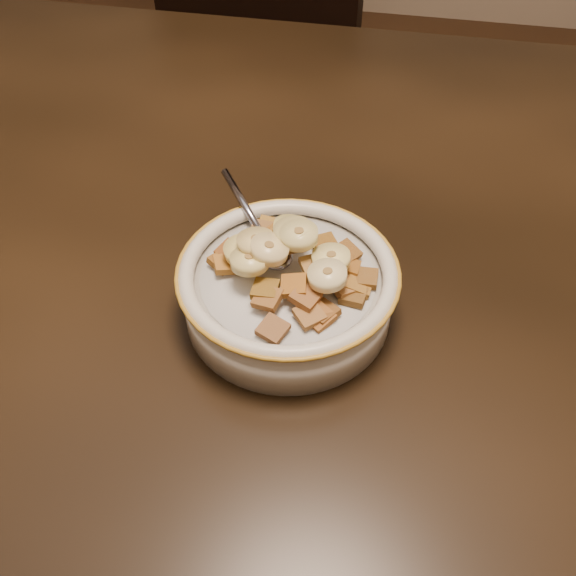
% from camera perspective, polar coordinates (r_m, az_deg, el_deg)
% --- Properties ---
extents(floor, '(4.00, 4.50, 0.10)m').
position_cam_1_polar(floor, '(1.35, -9.45, -19.73)').
color(floor, '#422816').
rests_on(floor, ground).
extents(table, '(1.40, 0.90, 0.04)m').
position_cam_1_polar(table, '(0.72, -16.95, 6.39)').
color(table, black).
rests_on(table, floor).
extents(chair, '(0.52, 0.52, 1.02)m').
position_cam_1_polar(chair, '(1.32, -4.97, 16.35)').
color(chair, black).
rests_on(chair, floor).
extents(cereal_bowl, '(0.18, 0.18, 0.04)m').
position_cam_1_polar(cereal_bowl, '(0.55, 0.00, -0.64)').
color(cereal_bowl, beige).
rests_on(cereal_bowl, table).
extents(milk, '(0.15, 0.15, 0.00)m').
position_cam_1_polar(milk, '(0.53, 0.00, 0.91)').
color(milk, silver).
rests_on(milk, cereal_bowl).
extents(spoon, '(0.05, 0.05, 0.01)m').
position_cam_1_polar(spoon, '(0.55, -1.36, 3.14)').
color(spoon, '#8D90A6').
rests_on(spoon, cereal_bowl).
extents(cereal_square_0, '(0.03, 0.03, 0.01)m').
position_cam_1_polar(cereal_square_0, '(0.50, 1.54, -0.80)').
color(cereal_square_0, brown).
rests_on(cereal_square_0, milk).
extents(cereal_square_1, '(0.03, 0.03, 0.01)m').
position_cam_1_polar(cereal_square_1, '(0.50, 3.17, -2.17)').
color(cereal_square_1, brown).
rests_on(cereal_square_1, milk).
extents(cereal_square_2, '(0.03, 0.03, 0.01)m').
position_cam_1_polar(cereal_square_2, '(0.55, 3.30, 3.88)').
color(cereal_square_2, brown).
rests_on(cereal_square_2, milk).
extents(cereal_square_3, '(0.03, 0.03, 0.01)m').
position_cam_1_polar(cereal_square_3, '(0.48, -1.35, -3.68)').
color(cereal_square_3, '#915E33').
rests_on(cereal_square_3, milk).
extents(cereal_square_4, '(0.02, 0.02, 0.01)m').
position_cam_1_polar(cereal_square_4, '(0.51, 2.80, 0.98)').
color(cereal_square_4, brown).
rests_on(cereal_square_4, milk).
extents(cereal_square_5, '(0.02, 0.02, 0.01)m').
position_cam_1_polar(cereal_square_5, '(0.56, -2.30, 5.10)').
color(cereal_square_5, brown).
rests_on(cereal_square_5, milk).
extents(cereal_square_6, '(0.02, 0.02, 0.01)m').
position_cam_1_polar(cereal_square_6, '(0.51, 5.84, -0.73)').
color(cereal_square_6, brown).
rests_on(cereal_square_6, milk).
extents(cereal_square_7, '(0.03, 0.03, 0.01)m').
position_cam_1_polar(cereal_square_7, '(0.56, -0.81, 5.08)').
color(cereal_square_7, brown).
rests_on(cereal_square_7, milk).
extents(cereal_square_8, '(0.03, 0.03, 0.01)m').
position_cam_1_polar(cereal_square_8, '(0.53, -3.31, 2.55)').
color(cereal_square_8, brown).
rests_on(cereal_square_8, milk).
extents(cereal_square_9, '(0.02, 0.02, 0.01)m').
position_cam_1_polar(cereal_square_9, '(0.50, -2.03, -0.13)').
color(cereal_square_9, brown).
rests_on(cereal_square_9, milk).
extents(cereal_square_10, '(0.02, 0.02, 0.01)m').
position_cam_1_polar(cereal_square_10, '(0.50, -1.82, -0.93)').
color(cereal_square_10, brown).
rests_on(cereal_square_10, milk).
extents(cereal_square_11, '(0.02, 0.02, 0.01)m').
position_cam_1_polar(cereal_square_11, '(0.53, 6.88, 0.89)').
color(cereal_square_11, brown).
rests_on(cereal_square_11, milk).
extents(cereal_square_12, '(0.03, 0.03, 0.01)m').
position_cam_1_polar(cereal_square_12, '(0.49, 2.79, -2.61)').
color(cereal_square_12, brown).
rests_on(cereal_square_12, milk).
extents(cereal_square_13, '(0.03, 0.03, 0.01)m').
position_cam_1_polar(cereal_square_13, '(0.55, -0.87, 4.53)').
color(cereal_square_13, olive).
rests_on(cereal_square_13, milk).
extents(cereal_square_14, '(0.03, 0.03, 0.01)m').
position_cam_1_polar(cereal_square_14, '(0.49, 1.92, -2.41)').
color(cereal_square_14, brown).
rests_on(cereal_square_14, milk).
extents(cereal_square_15, '(0.03, 0.03, 0.01)m').
position_cam_1_polar(cereal_square_15, '(0.54, -5.14, 3.35)').
color(cereal_square_15, brown).
rests_on(cereal_square_15, milk).
extents(cereal_square_16, '(0.03, 0.02, 0.01)m').
position_cam_1_polar(cereal_square_16, '(0.53, 0.34, 3.99)').
color(cereal_square_16, brown).
rests_on(cereal_square_16, milk).
extents(cereal_square_17, '(0.03, 0.03, 0.01)m').
position_cam_1_polar(cereal_square_17, '(0.54, 0.58, 4.50)').
color(cereal_square_17, brown).
rests_on(cereal_square_17, milk).
extents(cereal_square_18, '(0.02, 0.02, 0.01)m').
position_cam_1_polar(cereal_square_18, '(0.50, 0.53, 0.22)').
color(cereal_square_18, '#9A571E').
rests_on(cereal_square_18, milk).
extents(cereal_square_19, '(0.03, 0.03, 0.01)m').
position_cam_1_polar(cereal_square_19, '(0.54, 5.20, 3.15)').
color(cereal_square_19, brown).
rests_on(cereal_square_19, milk).
extents(cereal_square_20, '(0.03, 0.03, 0.01)m').
position_cam_1_polar(cereal_square_20, '(0.52, 2.33, 1.97)').
color(cereal_square_20, olive).
rests_on(cereal_square_20, milk).
extents(cereal_square_21, '(0.02, 0.02, 0.01)m').
position_cam_1_polar(cereal_square_21, '(0.53, 5.29, 1.92)').
color(cereal_square_21, brown).
rests_on(cereal_square_21, milk).
extents(cereal_square_22, '(0.03, 0.03, 0.01)m').
position_cam_1_polar(cereal_square_22, '(0.53, -5.52, 2.12)').
color(cereal_square_22, '#9A6327').
rests_on(cereal_square_22, milk).
extents(cereal_square_23, '(0.02, 0.02, 0.01)m').
position_cam_1_polar(cereal_square_23, '(0.52, 6.30, 0.17)').
color(cereal_square_23, olive).
rests_on(cereal_square_23, milk).
extents(cereal_square_24, '(0.02, 0.02, 0.01)m').
position_cam_1_polar(cereal_square_24, '(0.57, -1.71, 5.40)').
color(cereal_square_24, olive).
rests_on(cereal_square_24, milk).
extents(cereal_square_25, '(0.03, 0.03, 0.01)m').
position_cam_1_polar(cereal_square_25, '(0.54, -5.76, 2.35)').
color(cereal_square_25, brown).
rests_on(cereal_square_25, milk).
extents(cereal_square_26, '(0.03, 0.03, 0.01)m').
position_cam_1_polar(cereal_square_26, '(0.52, 5.00, 0.10)').
color(cereal_square_26, '#99632C').
rests_on(cereal_square_26, milk).
extents(cereal_square_27, '(0.03, 0.03, 0.01)m').
position_cam_1_polar(cereal_square_27, '(0.54, -0.88, 4.28)').
color(cereal_square_27, brown).
rests_on(cereal_square_27, milk).
extents(banana_slice_0, '(0.03, 0.04, 0.02)m').
position_cam_1_polar(banana_slice_0, '(0.54, 0.28, 5.23)').
color(banana_slice_0, tan).
rests_on(banana_slice_0, milk).
extents(banana_slice_1, '(0.04, 0.04, 0.02)m').
position_cam_1_polar(banana_slice_1, '(0.51, -1.67, 3.46)').
color(banana_slice_1, tan).
rests_on(banana_slice_1, milk).
extents(banana_slice_2, '(0.04, 0.04, 0.01)m').
position_cam_1_polar(banana_slice_2, '(0.51, 0.98, 4.71)').
color(banana_slice_2, '#DCCC7C').
rests_on(banana_slice_2, milk).
extents(banana_slice_3, '(0.04, 0.04, 0.01)m').
position_cam_1_polar(banana_slice_3, '(0.51, 3.85, 2.62)').
color(banana_slice_3, '#EEE69E').
rests_on(banana_slice_3, milk).
extents(banana_slice_4, '(0.04, 0.04, 0.01)m').
position_cam_1_polar(banana_slice_4, '(0.50, 3.52, 1.12)').
color(banana_slice_4, beige).
rests_on(banana_slice_4, milk).
extents(banana_slice_5, '(0.04, 0.04, 0.01)m').
position_cam_1_polar(banana_slice_5, '(0.51, -2.87, 4.08)').
color(banana_slice_5, '#F6D17E').
rests_on(banana_slice_5, milk).
extents(banana_slice_6, '(0.04, 0.04, 0.01)m').
position_cam_1_polar(banana_slice_6, '(0.52, -4.05, 3.42)').
color(banana_slice_6, '#FFE58C').
rests_on(banana_slice_6, milk).
extents(banana_slice_7, '(0.04, 0.04, 0.01)m').
position_cam_1_polar(banana_slice_7, '(0.51, -3.43, 2.44)').
color(banana_slice_7, '#E6DC79').
rests_on(banana_slice_7, milk).
extents(banana_slice_8, '(0.04, 0.04, 0.01)m').
position_cam_1_polar(banana_slice_8, '(0.52, 0.42, 5.07)').
color(banana_slice_8, '#DECB76').
rests_on(banana_slice_8, milk).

